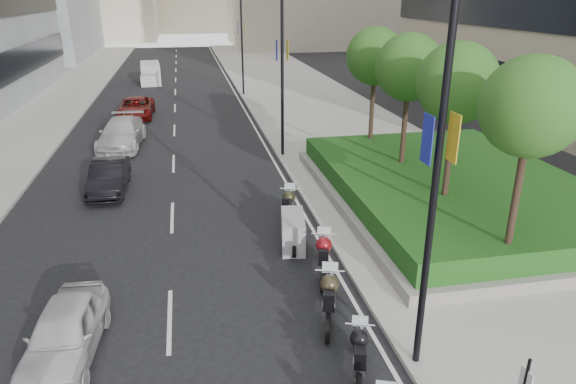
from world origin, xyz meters
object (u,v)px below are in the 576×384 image
object	(u,v)px
motorcycle_4	(323,257)
car_a	(65,332)
lamp_post_2	(240,35)
car_b	(109,177)
lamp_post_1	(279,61)
lamp_post_0	(430,164)
delivery_van	(151,74)
motorcycle_6	(288,206)
motorcycle_5	(293,232)
car_c	(122,133)
car_d	(136,108)
motorcycle_3	(329,299)
motorcycle_2	(359,354)

from	to	relation	value
motorcycle_4	car_a	distance (m)	7.54
lamp_post_2	car_b	size ratio (longest dim) A/B	2.15
lamp_post_1	motorcycle_4	distance (m)	13.30
lamp_post_0	lamp_post_1	bearing A→B (deg)	90.00
motorcycle_4	car_a	xyz separation A→B (m)	(-7.13, -2.46, 0.02)
car_a	delivery_van	world-z (taller)	delivery_van
motorcycle_6	motorcycle_4	bearing A→B (deg)	-158.37
car_a	delivery_van	size ratio (longest dim) A/B	0.82
motorcycle_5	car_c	world-z (taller)	car_c
car_b	car_d	size ratio (longest dim) A/B	0.84
car_b	car_d	bearing A→B (deg)	90.51
motorcycle_4	car_b	world-z (taller)	car_b
lamp_post_1	car_d	world-z (taller)	lamp_post_1
motorcycle_5	delivery_van	bearing A→B (deg)	19.37
motorcycle_5	car_a	size ratio (longest dim) A/B	0.52
lamp_post_0	lamp_post_1	world-z (taller)	same
lamp_post_1	motorcycle_5	size ratio (longest dim) A/B	4.48
lamp_post_0	motorcycle_5	bearing A→B (deg)	102.48
motorcycle_4	lamp_post_0	bearing A→B (deg)	-152.42
lamp_post_1	car_d	size ratio (longest dim) A/B	1.80
motorcycle_4	lamp_post_2	bearing A→B (deg)	14.23
motorcycle_3	delivery_van	size ratio (longest dim) A/B	0.50
lamp_post_2	motorcycle_5	bearing A→B (deg)	-92.94
motorcycle_3	motorcycle_4	xyz separation A→B (m)	(0.47, 2.31, -0.01)
motorcycle_3	car_b	world-z (taller)	car_b
lamp_post_2	car_a	xyz separation A→B (m)	(-8.05, -32.96, -4.41)
car_b	delivery_van	size ratio (longest dim) A/B	0.89
motorcycle_4	lamp_post_1	bearing A→B (deg)	11.74
motorcycle_4	car_c	world-z (taller)	car_c
car_c	motorcycle_2	bearing A→B (deg)	-66.33
motorcycle_6	car_c	xyz separation A→B (m)	(-7.32, 11.97, 0.17)
motorcycle_3	motorcycle_5	bearing A→B (deg)	17.75
motorcycle_6	delivery_van	bearing A→B (deg)	29.18
motorcycle_5	car_c	size ratio (longest dim) A/B	0.37
motorcycle_2	motorcycle_6	xyz separation A→B (m)	(0.09, 8.74, 0.06)
motorcycle_3	motorcycle_4	world-z (taller)	motorcycle_3
motorcycle_5	car_c	distance (m)	15.79
motorcycle_4	car_a	bearing A→B (deg)	125.01
motorcycle_6	car_c	world-z (taller)	car_c
motorcycle_4	motorcycle_3	bearing A→B (deg)	-175.48
car_b	car_a	bearing A→B (deg)	-87.53
car_c	motorcycle_4	bearing A→B (deg)	-60.51
lamp_post_1	motorcycle_5	xyz separation A→B (m)	(-1.46, -10.41, -4.49)
lamp_post_2	lamp_post_1	bearing A→B (deg)	-90.00
lamp_post_2	car_c	world-z (taller)	lamp_post_2
motorcycle_2	motorcycle_4	xyz separation A→B (m)	(0.35, 4.50, 0.08)
motorcycle_5	delivery_van	world-z (taller)	delivery_van
motorcycle_3	car_d	world-z (taller)	car_d
motorcycle_5	motorcycle_4	bearing A→B (deg)	-156.39
lamp_post_2	motorcycle_2	xyz separation A→B (m)	(-1.28, -35.00, -4.51)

